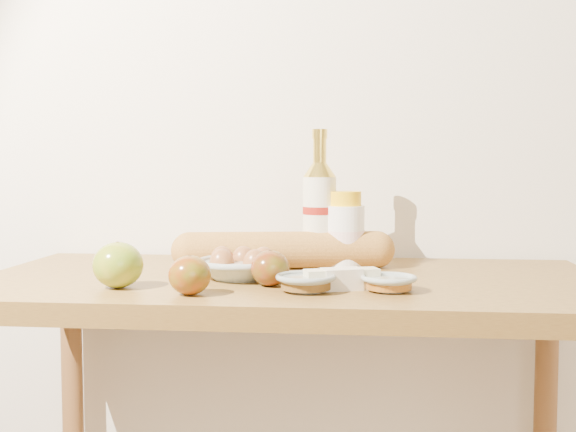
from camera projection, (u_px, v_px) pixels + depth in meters
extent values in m
cube|color=white|center=(304.00, 86.00, 1.70)|extent=(3.50, 0.02, 2.60)
cube|color=olive|center=(290.00, 287.00, 1.40)|extent=(1.20, 0.60, 0.04)
cylinder|color=#EFE7CB|center=(319.00, 222.00, 1.52)|extent=(0.09, 0.09, 0.19)
cylinder|color=maroon|center=(319.00, 210.00, 1.52)|extent=(0.09, 0.09, 0.02)
cone|color=gold|center=(320.00, 170.00, 1.51)|extent=(0.09, 0.09, 0.03)
cylinder|color=gold|center=(320.00, 151.00, 1.51)|extent=(0.04, 0.04, 0.05)
cylinder|color=gold|center=(320.00, 134.00, 1.51)|extent=(0.04, 0.04, 0.02)
cylinder|color=white|center=(345.00, 237.00, 1.51)|extent=(0.09, 0.09, 0.13)
cylinder|color=#FFD7D5|center=(345.00, 237.00, 1.51)|extent=(0.09, 0.09, 0.03)
cylinder|color=yellow|center=(345.00, 199.00, 1.50)|extent=(0.07, 0.07, 0.03)
torus|color=#97A5A0|center=(240.00, 262.00, 1.37)|extent=(0.17, 0.17, 0.01)
ellipsoid|color=brown|center=(222.00, 264.00, 1.35)|extent=(0.05, 0.05, 0.06)
ellipsoid|color=brown|center=(255.00, 265.00, 1.35)|extent=(0.05, 0.05, 0.06)
ellipsoid|color=brown|center=(243.00, 261.00, 1.40)|extent=(0.05, 0.05, 0.06)
ellipsoid|color=brown|center=(222.00, 261.00, 1.40)|extent=(0.05, 0.05, 0.06)
ellipsoid|color=brown|center=(264.00, 262.00, 1.39)|extent=(0.05, 0.05, 0.06)
cylinder|color=gold|center=(284.00, 250.00, 1.50)|extent=(0.40, 0.14, 0.08)
sphere|color=gold|center=(190.00, 251.00, 1.49)|extent=(0.09, 0.09, 0.08)
sphere|color=gold|center=(376.00, 249.00, 1.51)|extent=(0.09, 0.09, 0.08)
ellipsoid|color=#A29420|center=(118.00, 265.00, 1.27)|extent=(0.11, 0.11, 0.08)
cylinder|color=#51361B|center=(118.00, 245.00, 1.27)|extent=(0.01, 0.01, 0.01)
ellipsoid|color=#990B08|center=(190.00, 275.00, 1.20)|extent=(0.09, 0.09, 0.07)
cylinder|color=#53371B|center=(190.00, 259.00, 1.20)|extent=(0.01, 0.01, 0.01)
ellipsoid|color=maroon|center=(270.00, 268.00, 1.29)|extent=(0.08, 0.08, 0.06)
cylinder|color=#462A17|center=(270.00, 253.00, 1.29)|extent=(0.01, 0.01, 0.01)
torus|color=gray|center=(306.00, 277.00, 1.23)|extent=(0.13, 0.13, 0.01)
cylinder|color=brown|center=(306.00, 283.00, 1.23)|extent=(0.11, 0.11, 0.02)
torus|color=#94A19C|center=(389.00, 278.00, 1.24)|extent=(0.13, 0.13, 0.01)
cylinder|color=brown|center=(389.00, 284.00, 1.24)|extent=(0.10, 0.10, 0.02)
cube|color=beige|center=(342.00, 279.00, 1.25)|extent=(0.13, 0.08, 0.04)
cube|color=beige|center=(342.00, 279.00, 1.25)|extent=(0.08, 0.06, 0.04)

